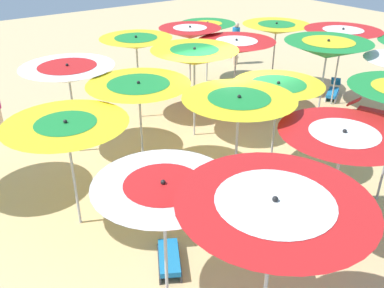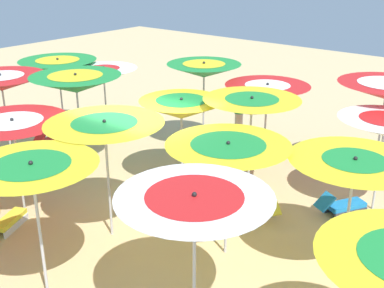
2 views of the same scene
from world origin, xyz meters
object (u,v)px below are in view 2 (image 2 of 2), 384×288
at_px(beach_umbrella_3, 194,209).
at_px(beach_umbrella_13, 252,106).
at_px(lounger_0, 50,140).
at_px(lounger_5, 6,221).
at_px(beach_umbrella_12, 181,109).
at_px(beach_umbrella_15, 58,66).
at_px(beach_umbrella_11, 76,84).
at_px(beach_umbrella_9, 354,168).
at_px(beach_umbrella_10, 1,83).
at_px(beach_umbrella_17, 204,70).
at_px(beach_umbrella_7, 105,132).
at_px(lounger_4, 259,202).
at_px(beach_umbrella_6, 13,129).
at_px(beachgoer_2, 239,109).
at_px(beach_umbrella_16, 104,74).
at_px(beach_umbrella_8, 228,152).
at_px(lounger_3, 343,205).
at_px(beach_umbrella_18, 267,93).
at_px(beach_umbrella_2, 32,174).

height_order(beach_umbrella_3, beach_umbrella_13, beach_umbrella_13).
bearing_deg(lounger_0, lounger_5, -155.00).
xyz_separation_m(beach_umbrella_12, beach_umbrella_15, (-0.37, -5.04, 0.21)).
bearing_deg(beach_umbrella_11, beach_umbrella_9, 90.45).
xyz_separation_m(beach_umbrella_10, beach_umbrella_13, (-2.26, 6.10, 0.02)).
xyz_separation_m(beach_umbrella_11, beach_umbrella_17, (-3.00, 1.66, 0.03)).
bearing_deg(beach_umbrella_7, beach_umbrella_12, -172.89).
relative_size(beach_umbrella_17, lounger_5, 2.11).
bearing_deg(beach_umbrella_12, lounger_4, 93.25).
bearing_deg(lounger_0, beach_umbrella_6, -151.83).
distance_m(beach_umbrella_17, beachgoer_2, 1.93).
bearing_deg(beach_umbrella_7, lounger_4, 146.34).
bearing_deg(beach_umbrella_16, beach_umbrella_12, 77.60).
bearing_deg(beach_umbrella_8, lounger_3, 157.92).
distance_m(beach_umbrella_7, lounger_5, 2.93).
height_order(beach_umbrella_7, beachgoer_2, beach_umbrella_7).
xyz_separation_m(beach_umbrella_6, beach_umbrella_7, (-0.68, 2.00, 0.20)).
distance_m(beach_umbrella_17, lounger_5, 6.33).
distance_m(beach_umbrella_8, beach_umbrella_16, 6.44).
distance_m(beach_umbrella_9, lounger_4, 3.03).
bearing_deg(lounger_5, lounger_0, 18.47).
height_order(beach_umbrella_3, beach_umbrella_12, beach_umbrella_3).
relative_size(beach_umbrella_11, lounger_0, 2.02).
xyz_separation_m(beach_umbrella_12, beach_umbrella_13, (-0.50, 1.56, 0.24)).
height_order(beach_umbrella_12, beach_umbrella_18, beach_umbrella_18).
xyz_separation_m(beach_umbrella_3, lounger_4, (-3.69, -1.13, -1.84)).
relative_size(beach_umbrella_2, beach_umbrella_7, 1.00).
height_order(beach_umbrella_3, lounger_0, beach_umbrella_3).
relative_size(beach_umbrella_13, beachgoer_2, 1.36).
bearing_deg(lounger_0, lounger_4, -103.62).
relative_size(beach_umbrella_10, lounger_5, 2.01).
xyz_separation_m(beach_umbrella_2, lounger_3, (-5.64, 2.69, -2.02)).
relative_size(beach_umbrella_12, lounger_0, 1.76).
bearing_deg(beach_umbrella_17, beach_umbrella_2, 15.96).
distance_m(beach_umbrella_18, lounger_4, 3.08).
bearing_deg(beachgoer_2, beach_umbrella_2, 161.87).
relative_size(beach_umbrella_7, beach_umbrella_11, 0.96).
bearing_deg(beach_umbrella_9, beach_umbrella_8, -66.09).
bearing_deg(beach_umbrella_18, beach_umbrella_17, -85.21).
height_order(beach_umbrella_10, beach_umbrella_16, beach_umbrella_10).
relative_size(beach_umbrella_7, beach_umbrella_18, 1.09).
height_order(beach_umbrella_11, lounger_3, beach_umbrella_11).
distance_m(beach_umbrella_3, beach_umbrella_10, 7.99).
distance_m(beach_umbrella_16, beach_umbrella_17, 2.87).
bearing_deg(beach_umbrella_10, beach_umbrella_3, 76.92).
distance_m(beach_umbrella_15, lounger_0, 2.17).
bearing_deg(beach_umbrella_15, beach_umbrella_17, 113.88).
height_order(beach_umbrella_8, lounger_4, beach_umbrella_8).
height_order(beach_umbrella_3, beach_umbrella_9, beach_umbrella_3).
bearing_deg(lounger_0, beach_umbrella_18, -81.93).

